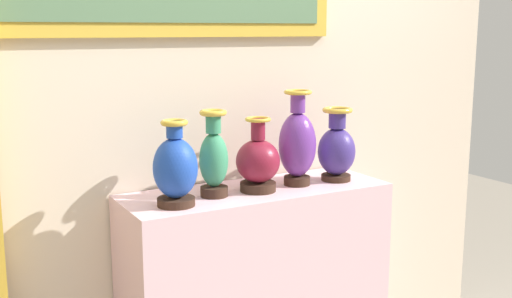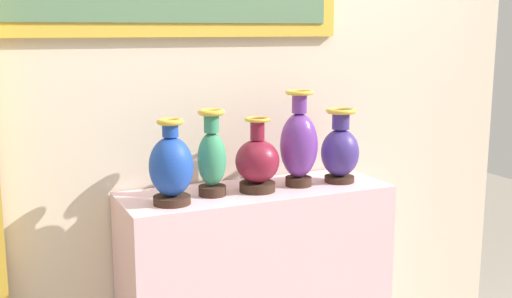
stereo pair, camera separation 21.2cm
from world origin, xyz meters
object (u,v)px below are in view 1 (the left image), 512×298
at_px(vase_burgundy, 258,162).
at_px(vase_violet, 297,144).
at_px(vase_sapphire, 175,169).
at_px(vase_indigo, 337,149).
at_px(vase_jade, 214,158).

bearing_deg(vase_burgundy, vase_violet, 3.51).
height_order(vase_sapphire, vase_burgundy, vase_sapphire).
xyz_separation_m(vase_sapphire, vase_indigo, (0.81, 0.04, -0.00)).
bearing_deg(vase_violet, vase_burgundy, -176.49).
relative_size(vase_sapphire, vase_violet, 0.81).
height_order(vase_sapphire, vase_violet, vase_violet).
xyz_separation_m(vase_burgundy, vase_indigo, (0.41, -0.00, 0.02)).
bearing_deg(vase_sapphire, vase_violet, 5.38).
xyz_separation_m(vase_burgundy, vase_violet, (0.21, 0.01, 0.06)).
xyz_separation_m(vase_violet, vase_indigo, (0.20, -0.01, -0.04)).
bearing_deg(vase_violet, vase_sapphire, -174.62).
distance_m(vase_jade, vase_indigo, 0.61).
xyz_separation_m(vase_sapphire, vase_jade, (0.19, 0.06, 0.01)).
height_order(vase_violet, vase_indigo, vase_violet).
relative_size(vase_sapphire, vase_jade, 0.94).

